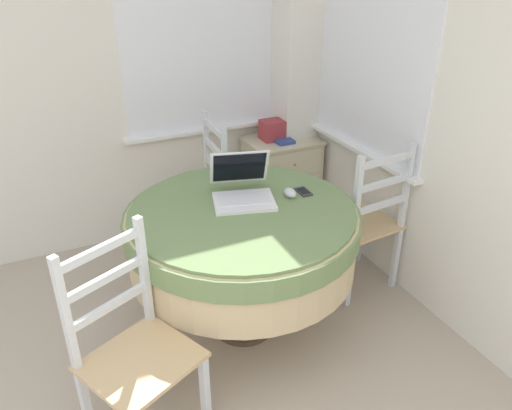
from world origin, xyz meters
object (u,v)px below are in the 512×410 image
round_dining_table (242,234)px  book_on_cabinet (281,139)px  corner_cabinet (281,180)px  dining_chair_camera_near (134,352)px  computer_mouse (290,193)px  cell_phone (303,192)px  storage_box (272,130)px  dining_chair_near_back_window (199,196)px  laptop (242,189)px  dining_chair_near_right_window (363,223)px

round_dining_table → book_on_cabinet: 1.28m
book_on_cabinet → corner_cabinet: bearing=51.4°
dining_chair_camera_near → corner_cabinet: dining_chair_camera_near is taller
dining_chair_camera_near → book_on_cabinet: bearing=45.0°
computer_mouse → corner_cabinet: 1.23m
computer_mouse → book_on_cabinet: size_ratio=0.44×
cell_phone → storage_box: bearing=72.2°
round_dining_table → cell_phone: cell_phone is taller
cell_phone → dining_chair_near_back_window: size_ratio=0.11×
laptop → dining_chair_camera_near: 1.00m
computer_mouse → book_on_cabinet: (0.48, 1.00, -0.10)m
cell_phone → storage_box: size_ratio=0.68×
round_dining_table → laptop: 0.24m
cell_phone → book_on_cabinet: cell_phone is taller
laptop → dining_chair_near_right_window: 0.86m
laptop → corner_cabinet: laptop is taller
corner_cabinet → storage_box: bearing=153.3°
round_dining_table → storage_box: bearing=56.4°
cell_phone → book_on_cabinet: bearing=68.7°
laptop → storage_box: size_ratio=2.64×
laptop → computer_mouse: 0.26m
dining_chair_near_right_window → book_on_cabinet: dining_chair_near_right_window is taller
dining_chair_near_back_window → book_on_cabinet: 0.78m
dining_chair_near_back_window → storage_box: bearing=20.5°
laptop → dining_chair_camera_near: bearing=-143.3°
dining_chair_camera_near → computer_mouse: bearing=25.1°
laptop → book_on_cabinet: (0.71, 0.91, -0.13)m
round_dining_table → laptop: size_ratio=2.82×
dining_chair_near_back_window → cell_phone: bearing=-67.0°
laptop → corner_cabinet: size_ratio=0.64×
storage_box → round_dining_table: bearing=-123.6°
laptop → dining_chair_near_back_window: laptop is taller
laptop → storage_box: 1.18m
cell_phone → dining_chair_camera_near: dining_chair_camera_near is taller
dining_chair_camera_near → storage_box: (1.41, 1.53, 0.29)m
dining_chair_near_back_window → dining_chair_near_right_window: 1.11m
book_on_cabinet → dining_chair_camera_near: bearing=-135.0°
book_on_cabinet → round_dining_table: bearing=-126.9°
cell_phone → dining_chair_near_back_window: dining_chair_near_back_window is taller
book_on_cabinet → computer_mouse: bearing=-115.4°
corner_cabinet → storage_box: (-0.07, 0.03, 0.41)m
round_dining_table → dining_chair_camera_near: 0.84m
laptop → dining_chair_near_back_window: (-0.01, 0.71, -0.36)m
dining_chair_near_back_window → corner_cabinet: (0.74, 0.22, -0.12)m
dining_chair_near_back_window → storage_box: 0.78m
storage_box → book_on_cabinet: storage_box is taller
round_dining_table → laptop: laptop is taller
cell_phone → dining_chair_near_right_window: dining_chair_near_right_window is taller
dining_chair_near_back_window → dining_chair_near_right_window: bearing=-44.8°
cell_phone → book_on_cabinet: size_ratio=0.54×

